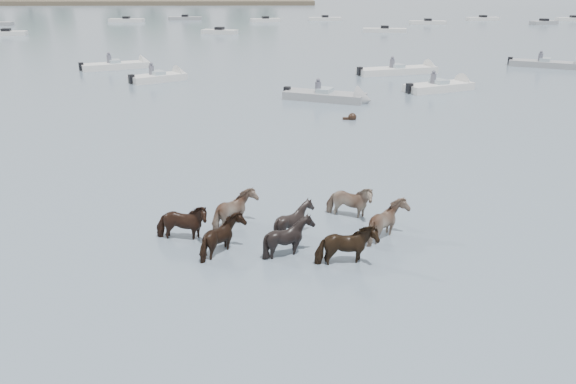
{
  "coord_description": "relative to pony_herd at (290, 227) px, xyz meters",
  "views": [
    {
      "loc": [
        0.39,
        -13.42,
        7.09
      ],
      "look_at": [
        0.73,
        2.78,
        1.1
      ],
      "focal_mm": 36.81,
      "sensor_mm": 36.0,
      "label": 1
    }
  ],
  "objects": [
    {
      "name": "swimming_pony",
      "position": [
        3.55,
        14.8,
        -0.32
      ],
      "size": [
        0.72,
        0.44,
        0.44
      ],
      "color": "black",
      "rests_on": "ground"
    },
    {
      "name": "pony_herd",
      "position": [
        0.0,
        0.0,
        0.0
      ],
      "size": [
        7.36,
        4.28,
        1.34
      ],
      "color": "black",
      "rests_on": "ground"
    },
    {
      "name": "motorboat_d",
      "position": [
        10.87,
        23.04,
        -0.2
      ],
      "size": [
        5.31,
        3.57,
        1.92
      ],
      "rotation": [
        0.0,
        0.0,
        0.43
      ],
      "color": "silver",
      "rests_on": "ground"
    },
    {
      "name": "shoreline",
      "position": [
        -70.77,
        148.24,
        0.08
      ],
      "size": [
        160.0,
        30.0,
        1.0
      ],
      "primitive_type": "cube",
      "color": "#4C4233",
      "rests_on": "ground"
    },
    {
      "name": "motorboat_e",
      "position": [
        22.19,
        32.51,
        -0.2
      ],
      "size": [
        5.86,
        4.09,
        1.92
      ],
      "rotation": [
        0.0,
        0.0,
        -0.48
      ],
      "color": "gray",
      "rests_on": "ground"
    },
    {
      "name": "motorboat_c",
      "position": [
        9.62,
        29.91,
        -0.2
      ],
      "size": [
        6.8,
        3.45,
        1.92
      ],
      "rotation": [
        0.0,
        0.0,
        0.29
      ],
      "color": "silver",
      "rests_on": "ground"
    },
    {
      "name": "motorboat_a",
      "position": [
        -8.11,
        27.14,
        -0.19
      ],
      "size": [
        4.45,
        3.8,
        1.92
      ],
      "rotation": [
        0.0,
        0.0,
        0.62
      ],
      "color": "silver",
      "rests_on": "ground"
    },
    {
      "name": "distant_flotilla",
      "position": [
        -0.96,
        77.14,
        -0.16
      ],
      "size": [
        103.28,
        27.61,
        0.93
      ],
      "color": "gray",
      "rests_on": "ground"
    },
    {
      "name": "motorboat_f",
      "position": [
        -12.47,
        32.95,
        -0.2
      ],
      "size": [
        5.73,
        3.76,
        1.92
      ],
      "rotation": [
        0.0,
        0.0,
        0.43
      ],
      "color": "silver",
      "rests_on": "ground"
    },
    {
      "name": "motorboat_b",
      "position": [
        3.25,
        19.51,
        -0.2
      ],
      "size": [
        5.49,
        3.54,
        1.92
      ],
      "rotation": [
        0.0,
        0.0,
        -0.4
      ],
      "color": "gray",
      "rests_on": "ground"
    },
    {
      "name": "ground",
      "position": [
        -0.77,
        -1.76,
        -0.42
      ],
      "size": [
        400.0,
        400.0,
        0.0
      ],
      "primitive_type": "plane",
      "color": "#4B5D6C",
      "rests_on": "ground"
    }
  ]
}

